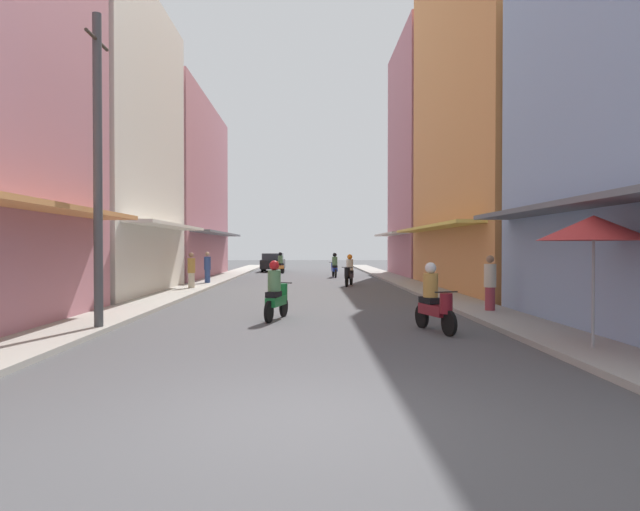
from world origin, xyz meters
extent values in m
plane|color=#4C4C4F|center=(0.00, 20.69, 0.00)|extent=(108.62, 108.62, 0.00)
cube|color=#ADA89E|center=(-5.23, 20.69, 0.06)|extent=(1.62, 57.37, 0.12)
cube|color=#9E9991|center=(5.23, 20.69, 0.06)|extent=(1.62, 57.37, 0.12)
cube|color=#D88C4C|center=(-5.54, 4.88, 2.80)|extent=(1.10, 10.58, 0.12)
cube|color=silver|center=(-9.04, 15.94, 6.05)|extent=(6.00, 9.49, 12.10)
cube|color=silver|center=(-5.54, 15.94, 2.80)|extent=(1.10, 8.54, 0.12)
cube|color=#B7727F|center=(-9.04, 28.07, 5.52)|extent=(6.00, 13.78, 11.03)
cube|color=slate|center=(-5.54, 28.07, 2.80)|extent=(1.10, 12.40, 0.12)
cube|color=slate|center=(5.54, 4.68, 2.80)|extent=(1.10, 10.23, 0.12)
cube|color=#D88C4C|center=(9.04, 17.65, 8.43)|extent=(6.00, 13.34, 16.85)
cube|color=#EFD159|center=(5.54, 17.65, 2.80)|extent=(1.10, 12.01, 0.12)
cube|color=#B7727F|center=(9.04, 29.55, 7.81)|extent=(6.00, 9.31, 15.62)
cube|color=silver|center=(5.54, 29.55, 2.80)|extent=(1.10, 8.38, 0.12)
cylinder|color=black|center=(1.97, 20.09, 0.28)|extent=(0.22, 0.56, 0.56)
cylinder|color=black|center=(2.28, 21.30, 0.28)|extent=(0.22, 0.56, 0.56)
cube|color=black|center=(2.14, 20.74, 0.50)|extent=(0.52, 1.04, 0.24)
cube|color=black|center=(2.19, 20.94, 0.70)|extent=(0.41, 0.61, 0.14)
cylinder|color=black|center=(2.00, 20.21, 0.70)|extent=(0.28, 0.28, 0.45)
cylinder|color=black|center=(2.00, 20.21, 0.95)|extent=(0.54, 0.17, 0.03)
cylinder|color=beige|center=(2.17, 20.89, 1.05)|extent=(0.34, 0.34, 0.55)
sphere|color=orange|center=(2.17, 20.89, 1.45)|extent=(0.26, 0.26, 0.26)
cylinder|color=black|center=(-2.22, 32.09, 0.28)|extent=(0.26, 0.55, 0.56)
cylinder|color=black|center=(-1.80, 33.27, 0.28)|extent=(0.26, 0.55, 0.56)
cube|color=orange|center=(-1.99, 32.73, 0.50)|extent=(0.60, 1.04, 0.24)
cube|color=black|center=(-1.92, 32.92, 0.70)|extent=(0.45, 0.62, 0.14)
cylinder|color=orange|center=(-2.18, 32.21, 0.70)|extent=(0.28, 0.28, 0.45)
cylinder|color=black|center=(-2.18, 32.21, 0.95)|extent=(0.53, 0.21, 0.03)
cylinder|color=#598C59|center=(-1.94, 32.87, 1.05)|extent=(0.34, 0.34, 0.55)
sphere|color=black|center=(-1.94, 32.87, 1.45)|extent=(0.26, 0.26, 0.26)
cylinder|color=black|center=(-0.58, 8.87, 0.28)|extent=(0.22, 0.56, 0.56)
cylinder|color=black|center=(-0.90, 7.66, 0.28)|extent=(0.22, 0.56, 0.56)
cube|color=#197233|center=(-0.76, 8.22, 0.50)|extent=(0.53, 1.04, 0.24)
cube|color=black|center=(-0.81, 8.02, 0.70)|extent=(0.41, 0.61, 0.14)
cylinder|color=#197233|center=(-0.61, 8.75, 0.70)|extent=(0.28, 0.28, 0.45)
cylinder|color=black|center=(-0.61, 8.75, 0.95)|extent=(0.54, 0.17, 0.03)
cylinder|color=#598C59|center=(-0.79, 8.07, 1.05)|extent=(0.34, 0.34, 0.55)
sphere|color=red|center=(-0.79, 8.07, 1.45)|extent=(0.26, 0.26, 0.26)
cylinder|color=black|center=(1.71, 29.12, 0.28)|extent=(0.13, 0.56, 0.56)
cylinder|color=black|center=(1.81, 27.88, 0.28)|extent=(0.13, 0.56, 0.56)
cube|color=#1E38B7|center=(1.77, 28.45, 0.50)|extent=(0.36, 1.02, 0.24)
cube|color=black|center=(1.78, 28.25, 0.70)|extent=(0.32, 0.58, 0.14)
cylinder|color=#1E38B7|center=(1.72, 29.00, 0.70)|extent=(0.28, 0.28, 0.45)
cylinder|color=black|center=(1.72, 29.00, 0.95)|extent=(0.55, 0.07, 0.03)
cylinder|color=#598C59|center=(1.78, 28.30, 1.05)|extent=(0.34, 0.34, 0.55)
sphere|color=black|center=(1.78, 28.30, 1.45)|extent=(0.26, 0.26, 0.26)
cylinder|color=black|center=(3.15, 5.52, 0.28)|extent=(0.23, 0.56, 0.56)
cylinder|color=black|center=(2.81, 6.72, 0.28)|extent=(0.23, 0.56, 0.56)
cube|color=maroon|center=(2.96, 6.17, 0.50)|extent=(0.54, 1.04, 0.24)
cube|color=black|center=(2.91, 6.36, 0.70)|extent=(0.42, 0.61, 0.14)
cylinder|color=maroon|center=(3.11, 5.64, 0.70)|extent=(0.28, 0.28, 0.45)
cylinder|color=black|center=(3.11, 5.64, 0.95)|extent=(0.54, 0.18, 0.03)
cylinder|color=#BF8C3F|center=(2.92, 6.31, 1.05)|extent=(0.34, 0.34, 0.55)
sphere|color=silver|center=(2.92, 6.31, 1.45)|extent=(0.26, 0.26, 0.26)
cube|color=black|center=(-2.73, 36.84, 0.60)|extent=(1.77, 4.10, 0.70)
cube|color=#333D47|center=(-2.73, 36.69, 1.15)|extent=(1.60, 2.10, 0.60)
cylinder|color=black|center=(-3.48, 38.09, 0.32)|extent=(0.18, 0.64, 0.64)
cylinder|color=black|center=(-1.98, 38.09, 0.32)|extent=(0.18, 0.64, 0.64)
cylinder|color=black|center=(-3.47, 35.59, 0.32)|extent=(0.18, 0.64, 0.64)
cylinder|color=black|center=(-1.97, 35.59, 0.32)|extent=(0.18, 0.64, 0.64)
cylinder|color=#334C8C|center=(-5.05, 21.46, 0.39)|extent=(0.28, 0.28, 0.78)
cylinder|color=#334C8C|center=(-5.05, 21.46, 1.12)|extent=(0.34, 0.34, 0.66)
sphere|color=tan|center=(-5.05, 21.46, 1.59)|extent=(0.22, 0.22, 0.22)
cylinder|color=beige|center=(-5.13, 18.05, 0.39)|extent=(0.28, 0.28, 0.78)
cylinder|color=#BF8C3F|center=(-5.13, 18.05, 1.12)|extent=(0.34, 0.34, 0.66)
sphere|color=#9E7256|center=(-5.13, 18.05, 1.59)|extent=(0.22, 0.22, 0.22)
cylinder|color=#99333F|center=(5.31, 9.26, 0.39)|extent=(0.28, 0.28, 0.78)
cylinder|color=beige|center=(5.31, 9.26, 1.12)|extent=(0.34, 0.34, 0.66)
sphere|color=#9E7256|center=(5.31, 9.26, 1.59)|extent=(0.22, 0.22, 0.22)
cylinder|color=#99999E|center=(5.23, 3.54, 1.16)|extent=(0.05, 0.05, 2.33)
cone|color=#BF3333|center=(5.23, 3.54, 2.28)|extent=(1.94, 1.94, 0.45)
cylinder|color=#4C4C4F|center=(-4.67, 6.30, 3.60)|extent=(0.20, 0.20, 7.21)
cylinder|color=#3F382D|center=(-4.67, 6.30, 6.61)|extent=(0.08, 1.20, 0.08)
camera|label=1|loc=(0.11, -5.99, 1.92)|focal=30.15mm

